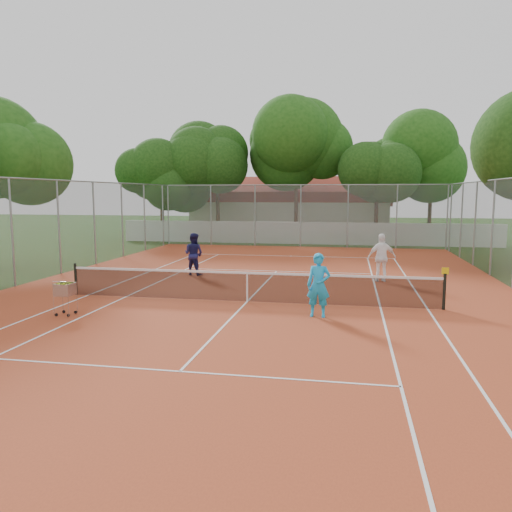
% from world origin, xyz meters
% --- Properties ---
extents(ground, '(120.00, 120.00, 0.00)m').
position_xyz_m(ground, '(0.00, 0.00, 0.00)').
color(ground, '#1A3B10').
rests_on(ground, ground).
extents(court_pad, '(18.00, 34.00, 0.02)m').
position_xyz_m(court_pad, '(0.00, 0.00, 0.01)').
color(court_pad, '#B04422').
rests_on(court_pad, ground).
extents(court_lines, '(10.98, 23.78, 0.01)m').
position_xyz_m(court_lines, '(0.00, 0.00, 0.02)').
color(court_lines, white).
rests_on(court_lines, court_pad).
extents(tennis_net, '(11.88, 0.10, 0.98)m').
position_xyz_m(tennis_net, '(0.00, 0.00, 0.51)').
color(tennis_net, black).
rests_on(tennis_net, court_pad).
extents(perimeter_fence, '(18.00, 34.00, 4.00)m').
position_xyz_m(perimeter_fence, '(0.00, 0.00, 2.00)').
color(perimeter_fence, slate).
rests_on(perimeter_fence, ground).
extents(boundary_wall, '(26.00, 0.30, 1.50)m').
position_xyz_m(boundary_wall, '(0.00, 19.00, 0.75)').
color(boundary_wall, white).
rests_on(boundary_wall, ground).
extents(clubhouse, '(16.40, 9.00, 4.40)m').
position_xyz_m(clubhouse, '(-2.00, 29.00, 2.20)').
color(clubhouse, beige).
rests_on(clubhouse, ground).
extents(tropical_trees, '(29.00, 19.00, 10.00)m').
position_xyz_m(tropical_trees, '(0.00, 22.00, 5.00)').
color(tropical_trees, '#14360D').
rests_on(tropical_trees, ground).
extents(player_near, '(0.68, 0.47, 1.78)m').
position_xyz_m(player_near, '(2.34, -1.53, 0.91)').
color(player_near, '#1BA8EC').
rests_on(player_near, court_pad).
extents(player_far_left, '(1.01, 0.87, 1.78)m').
position_xyz_m(player_far_left, '(-3.28, 4.74, 0.91)').
color(player_far_left, '#19194B').
rests_on(player_far_left, court_pad).
extents(player_far_right, '(1.17, 0.67, 1.88)m').
position_xyz_m(player_far_right, '(4.40, 4.63, 0.96)').
color(player_far_right, white).
rests_on(player_far_right, court_pad).
extents(ball_hopper, '(0.49, 0.49, 1.01)m').
position_xyz_m(ball_hopper, '(-4.66, -2.71, 0.53)').
color(ball_hopper, silver).
rests_on(ball_hopper, court_pad).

